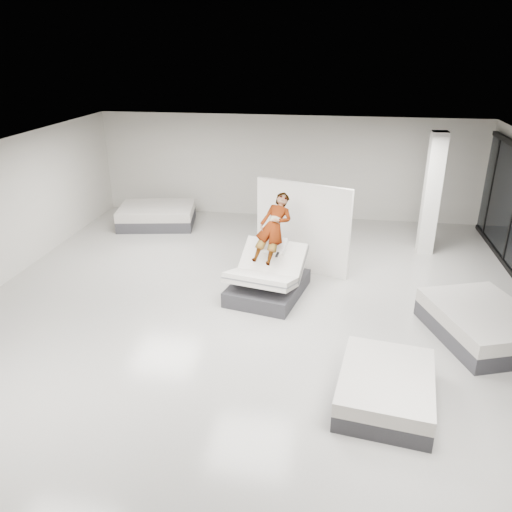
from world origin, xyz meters
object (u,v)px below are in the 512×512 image
object	(u,v)px
flat_bed_right_far	(483,324)
flat_bed_right_near	(386,388)
hero_bed	(268,280)
remote	(277,255)
person	(273,239)
flat_bed_left_far	(157,215)
column	(432,194)
divider_panel	(302,228)

from	to	relation	value
flat_bed_right_far	flat_bed_right_near	distance (m)	2.94
hero_bed	remote	size ratio (longest dim) A/B	15.45
hero_bed	flat_bed_right_near	world-z (taller)	hero_bed
person	flat_bed_left_far	world-z (taller)	person
person	flat_bed_right_near	xyz separation A→B (m)	(2.23, -3.62, -0.96)
hero_bed	column	distance (m)	5.12
remote	column	size ratio (longest dim) A/B	0.04
flat_bed_right_far	flat_bed_right_near	bearing A→B (deg)	-131.63
flat_bed_right_far	flat_bed_left_far	bearing A→B (deg)	147.59
flat_bed_right_near	flat_bed_left_far	bearing A→B (deg)	130.33
hero_bed	column	world-z (taller)	column
person	divider_panel	xyz separation A→B (m)	(0.55, 1.19, -0.12)
hero_bed	flat_bed_right_near	bearing A→B (deg)	-55.22
hero_bed	divider_panel	bearing A→B (deg)	67.52
remote	flat_bed_right_near	size ratio (longest dim) A/B	0.07
flat_bed_right_far	flat_bed_right_near	size ratio (longest dim) A/B	1.28
flat_bed_left_far	hero_bed	bearing A→B (deg)	-45.81
hero_bed	flat_bed_left_far	size ratio (longest dim) A/B	0.87
flat_bed_right_near	flat_bed_left_far	world-z (taller)	flat_bed_left_far
divider_panel	flat_bed_right_far	xyz separation A→B (m)	(3.63, -2.62, -0.80)
divider_panel	remote	bearing A→B (deg)	-84.36
divider_panel	column	xyz separation A→B (m)	(3.20, 1.68, 0.50)
person	flat_bed_right_far	bearing A→B (deg)	-6.44
hero_bed	flat_bed_right_far	xyz separation A→B (m)	(4.25, -1.11, -0.08)
person	divider_panel	bearing A→B (deg)	77.49
divider_panel	flat_bed_right_near	distance (m)	5.16
person	divider_panel	world-z (taller)	divider_panel
flat_bed_left_far	remote	bearing A→B (deg)	-44.89
flat_bed_left_far	column	xyz separation A→B (m)	(7.85, -0.95, 1.30)
hero_bed	flat_bed_left_far	bearing A→B (deg)	134.19
hero_bed	flat_bed_right_near	xyz separation A→B (m)	(2.30, -3.31, -0.12)
remote	flat_bed_right_far	distance (m)	4.23
remote	flat_bed_right_far	bearing A→B (deg)	-1.99
divider_panel	flat_bed_right_far	world-z (taller)	divider_panel
person	remote	bearing A→B (deg)	-57.85
flat_bed_right_far	column	world-z (taller)	column
flat_bed_right_near	flat_bed_left_far	distance (m)	9.77
remote	person	bearing A→B (deg)	122.15
divider_panel	flat_bed_left_far	distance (m)	5.40
flat_bed_right_far	flat_bed_right_near	world-z (taller)	flat_bed_right_far
flat_bed_left_far	flat_bed_right_far	bearing A→B (deg)	-32.41
person	flat_bed_right_near	distance (m)	4.36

